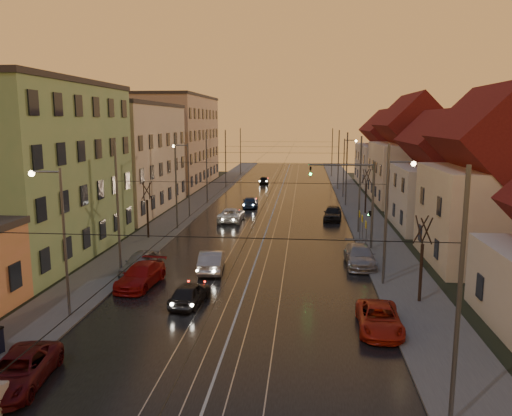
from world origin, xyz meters
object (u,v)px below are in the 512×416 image
(street_lamp_2, at_px, (186,173))
(traffic_light_mast, at_px, (360,194))
(street_lamp_3, at_px, (346,162))
(parked_right_0, at_px, (379,319))
(driving_car_2, at_px, (231,215))
(driving_car_0, at_px, (190,293))
(driving_car_4, at_px, (264,180))
(parked_left_1, at_px, (18,371))
(driving_car_1, at_px, (212,261))
(parked_right_2, at_px, (333,213))
(parked_left_2, at_px, (141,275))
(street_lamp_0, at_px, (58,228))
(parked_right_1, at_px, (360,256))
(street_lamp_1, at_px, (392,208))
(parked_left_3, at_px, (141,262))
(driving_car_3, at_px, (250,202))

(street_lamp_2, height_order, traffic_light_mast, street_lamp_2)
(street_lamp_3, bearing_deg, parked_right_0, -92.29)
(driving_car_2, bearing_deg, driving_car_0, 93.64)
(traffic_light_mast, relative_size, driving_car_0, 1.89)
(street_lamp_2, height_order, driving_car_0, street_lamp_2)
(driving_car_4, height_order, parked_left_1, driving_car_4)
(driving_car_1, bearing_deg, parked_right_2, -121.23)
(driving_car_2, height_order, parked_left_2, driving_car_2)
(street_lamp_0, distance_m, parked_right_2, 32.48)
(street_lamp_2, distance_m, parked_right_1, 23.93)
(driving_car_4, xyz_separation_m, parked_right_0, (10.47, -58.04, -0.02))
(street_lamp_0, bearing_deg, street_lamp_2, 90.00)
(street_lamp_2, distance_m, driving_car_2, 6.78)
(street_lamp_2, height_order, driving_car_4, street_lamp_2)
(street_lamp_1, relative_size, traffic_light_mast, 1.11)
(parked_right_1, distance_m, parked_right_2, 16.82)
(street_lamp_2, distance_m, parked_left_3, 20.35)
(street_lamp_0, distance_m, parked_left_1, 8.17)
(driving_car_4, distance_m, parked_left_2, 52.70)
(street_lamp_2, bearing_deg, parked_left_3, -85.67)
(driving_car_3, bearing_deg, driving_car_4, -93.26)
(parked_left_1, bearing_deg, parked_right_1, 43.96)
(driving_car_0, distance_m, driving_car_4, 55.41)
(street_lamp_2, height_order, parked_left_1, street_lamp_2)
(driving_car_1, bearing_deg, street_lamp_1, 169.87)
(driving_car_1, distance_m, parked_right_2, 21.28)
(driving_car_3, height_order, parked_left_1, driving_car_3)
(driving_car_0, bearing_deg, street_lamp_0, 29.77)
(driving_car_4, height_order, parked_right_1, parked_right_1)
(street_lamp_3, height_order, driving_car_4, street_lamp_3)
(traffic_light_mast, distance_m, parked_left_3, 17.89)
(street_lamp_1, height_order, driving_car_4, street_lamp_1)
(driving_car_0, xyz_separation_m, parked_left_1, (-4.70, -9.40, -0.01))
(driving_car_4, distance_m, parked_left_1, 64.96)
(traffic_light_mast, height_order, driving_car_4, traffic_light_mast)
(street_lamp_1, xyz_separation_m, driving_car_2, (-13.08, 18.48, -4.18))
(driving_car_4, bearing_deg, parked_left_1, 82.26)
(street_lamp_2, distance_m, parked_right_0, 32.79)
(driving_car_2, xyz_separation_m, parked_left_2, (-2.71, -21.06, -0.01))
(street_lamp_0, relative_size, driving_car_2, 1.57)
(street_lamp_2, relative_size, parked_left_3, 1.84)
(parked_right_1, bearing_deg, traffic_light_mast, 84.69)
(parked_left_1, bearing_deg, driving_car_1, 67.08)
(street_lamp_1, distance_m, street_lamp_3, 36.00)
(parked_right_0, bearing_deg, driving_car_1, 139.95)
(driving_car_0, bearing_deg, street_lamp_3, -99.00)
(parked_right_0, height_order, parked_right_1, parked_right_1)
(street_lamp_2, bearing_deg, parked_left_2, -83.91)
(traffic_light_mast, relative_size, driving_car_3, 1.62)
(driving_car_1, xyz_separation_m, parked_left_1, (-4.77, -15.86, -0.11))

